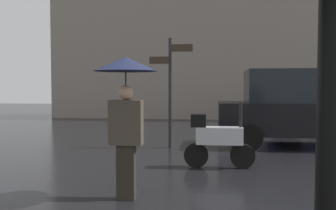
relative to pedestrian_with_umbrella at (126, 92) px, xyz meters
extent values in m
cylinder|color=black|center=(1.57, -3.29, -0.24)|extent=(0.09, 0.09, 2.41)
cube|color=#2A241E|center=(0.00, 0.00, -1.08)|extent=(0.24, 0.15, 0.74)
cube|color=#473D33|center=(0.00, 0.00, -0.41)|extent=(0.44, 0.20, 0.60)
sphere|color=tan|center=(0.00, 0.00, -0.01)|extent=(0.20, 0.20, 0.20)
cylinder|color=black|center=(0.00, 0.00, 0.13)|extent=(0.02, 0.02, 0.30)
cone|color=#1A203E|center=(0.00, 0.00, 0.37)|extent=(0.85, 0.85, 0.19)
cylinder|color=black|center=(1.71, 2.07, -1.22)|extent=(0.46, 0.09, 0.46)
cylinder|color=black|center=(0.85, 2.07, -1.22)|extent=(0.46, 0.09, 0.46)
cube|color=silver|center=(1.28, 2.07, -0.84)|extent=(0.86, 0.32, 0.32)
cube|color=black|center=(0.89, 2.07, -0.56)|extent=(0.28, 0.28, 0.24)
cylinder|color=black|center=(1.67, 2.07, -0.49)|extent=(0.06, 0.06, 0.55)
cube|color=black|center=(3.32, 4.79, -0.72)|extent=(4.02, 1.67, 0.80)
cube|color=black|center=(3.12, 4.79, 0.10)|extent=(2.21, 1.54, 0.83)
cylinder|color=black|center=(2.01, 5.63, -1.12)|extent=(0.65, 0.18, 0.65)
cylinder|color=black|center=(2.01, 3.96, -1.12)|extent=(0.65, 0.18, 0.65)
cube|color=#1E234C|center=(4.99, 7.89, -0.69)|extent=(4.18, 1.80, 0.90)
cube|color=black|center=(4.78, 7.89, 0.17)|extent=(2.30, 1.66, 0.81)
cylinder|color=black|center=(3.63, 8.79, -1.14)|extent=(0.62, 0.18, 0.62)
cylinder|color=black|center=(3.63, 6.99, -1.14)|extent=(0.62, 0.18, 0.62)
cylinder|color=black|center=(0.10, 4.22, -0.08)|extent=(0.08, 0.08, 2.74)
cube|color=#33281E|center=(0.38, 4.22, 1.04)|extent=(0.56, 0.04, 0.18)
cube|color=#33281E|center=(-0.16, 4.22, 0.74)|extent=(0.52, 0.04, 0.18)
camera|label=1|loc=(1.14, -4.69, 0.06)|focal=38.54mm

